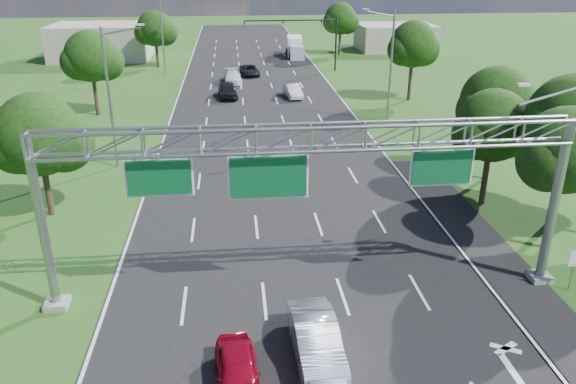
{
  "coord_description": "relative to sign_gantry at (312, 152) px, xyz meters",
  "views": [
    {
      "loc": [
        -2.87,
        -9.93,
        14.46
      ],
      "look_at": [
        -0.31,
        15.64,
        3.55
      ],
      "focal_mm": 35.0,
      "sensor_mm": 36.0,
      "label": 1
    }
  ],
  "objects": [
    {
      "name": "car_queue_b",
      "position": [
        -0.86,
        50.96,
        -6.24
      ],
      "size": [
        2.7,
        4.9,
        1.3
      ],
      "primitive_type": "imported",
      "rotation": [
        0.0,
        0.0,
        0.12
      ],
      "color": "black",
      "rests_on": "ground"
    },
    {
      "name": "road",
      "position": [
        -0.33,
        18.0,
        -6.89
      ],
      "size": [
        18.0,
        180.0,
        0.02
      ],
      "primitive_type": "cube",
      "color": "black",
      "rests_on": "ground"
    },
    {
      "name": "car_queue_c",
      "position": [
        -3.7,
        38.98,
        -6.07
      ],
      "size": [
        2.3,
        4.95,
        1.64
      ],
      "primitive_type": "imported",
      "rotation": [
        0.0,
        0.0,
        0.08
      ],
      "color": "black",
      "rests_on": "ground"
    },
    {
      "name": "traffic_signal",
      "position": [
        7.15,
        53.0,
        -1.72
      ],
      "size": [
        12.21,
        0.24,
        7.0
      ],
      "color": "black",
      "rests_on": "ground"
    },
    {
      "name": "road_flare",
      "position": [
        9.87,
        2.0,
        -6.89
      ],
      "size": [
        3.0,
        30.0,
        0.02
      ],
      "primitive_type": "cube",
      "color": "black",
      "rests_on": "ground"
    },
    {
      "name": "tree_verge_re",
      "position": [
        13.75,
        66.04,
        -1.7
      ],
      "size": [
        5.76,
        4.8,
        7.84
      ],
      "color": "#2D2116",
      "rests_on": "ground"
    },
    {
      "name": "car_queue_d",
      "position": [
        3.39,
        38.41,
        -6.2
      ],
      "size": [
        1.91,
        4.34,
        1.38
      ],
      "primitive_type": "imported",
      "rotation": [
        0.0,
        0.0,
        0.11
      ],
      "color": "silver",
      "rests_on": "ground"
    },
    {
      "name": "tree_verge_rd",
      "position": [
        15.75,
        36.04,
        -1.26
      ],
      "size": [
        5.76,
        4.8,
        8.28
      ],
      "color": "#2D2116",
      "rests_on": "ground"
    },
    {
      "name": "red_coupe",
      "position": [
        -3.39,
        -5.85,
        -6.23
      ],
      "size": [
        1.88,
        4.01,
        1.33
      ],
      "primitive_type": "imported",
      "rotation": [
        0.0,
        0.0,
        0.08
      ],
      "color": "maroon",
      "rests_on": "ground"
    },
    {
      "name": "streetlight_l_far",
      "position": [
        -11.63,
        53.0,
        -1.31
      ],
      "size": [
        2.97,
        0.22,
        10.16
      ],
      "color": "gray",
      "rests_on": "ground"
    },
    {
      "name": "tree_verge_lc",
      "position": [
        -13.25,
        58.04,
        -1.92
      ],
      "size": [
        5.76,
        4.8,
        7.62
      ],
      "color": "#2D2116",
      "rests_on": "ground"
    },
    {
      "name": "building_left",
      "position": [
        -22.33,
        66.0,
        -4.39
      ],
      "size": [
        14.0,
        10.0,
        5.0
      ],
      "primitive_type": "cube",
      "color": "#A09386",
      "rests_on": "ground"
    },
    {
      "name": "box_truck",
      "position": [
        6.6,
        65.02,
        -5.52
      ],
      "size": [
        2.59,
        7.7,
        2.87
      ],
      "rotation": [
        0.0,
        0.0,
        -0.08
      ],
      "color": "white",
      "rests_on": "ground"
    },
    {
      "name": "streetlight_r_mid",
      "position": [
        10.97,
        28.0,
        -1.31
      ],
      "size": [
        2.97,
        0.22,
        10.16
      ],
      "color": "gray",
      "rests_on": "ground"
    },
    {
      "name": "sign_gantry",
      "position": [
        0.0,
        0.0,
        0.0
      ],
      "size": [
        23.5,
        1.0,
        9.56
      ],
      "color": "gray",
      "rests_on": "ground"
    },
    {
      "name": "building_right",
      "position": [
        23.67,
        70.0,
        -4.89
      ],
      "size": [
        12.0,
        9.0,
        4.0
      ],
      "primitive_type": "cube",
      "color": "#A09386",
      "rests_on": "ground"
    },
    {
      "name": "car_queue_a",
      "position": [
        -3.12,
        46.85,
        -6.19
      ],
      "size": [
        2.29,
        4.97,
        1.41
      ],
      "primitive_type": "imported",
      "rotation": [
        0.0,
        0.0,
        0.07
      ],
      "color": "white",
      "rests_on": "ground"
    },
    {
      "name": "tree_verge_la",
      "position": [
        -14.25,
        10.04,
        -2.13
      ],
      "size": [
        5.76,
        4.8,
        7.4
      ],
      "color": "#2D2116",
      "rests_on": "ground"
    },
    {
      "name": "streetlight_l_near",
      "position": [
        -11.63,
        18.0,
        -1.31
      ],
      "size": [
        2.97,
        0.22,
        10.16
      ],
      "color": "gray",
      "rests_on": "ground"
    },
    {
      "name": "tree_cluster_right",
      "position": [
        14.47,
        7.19,
        -1.58
      ],
      "size": [
        9.91,
        14.6,
        8.68
      ],
      "color": "#2D2116",
      "rests_on": "ground"
    },
    {
      "name": "regulatory_sign",
      "position": [
        12.07,
        -1.02,
        -5.38
      ],
      "size": [
        0.6,
        0.08,
        2.1
      ],
      "color": "gray",
      "rests_on": "ground"
    },
    {
      "name": "silver_sedan",
      "position": [
        -0.37,
        -4.49,
        -6.1
      ],
      "size": [
        1.89,
        4.88,
        1.59
      ],
      "primitive_type": "imported",
      "rotation": [
        0.0,
        0.0,
        0.04
      ],
      "color": "silver",
      "rests_on": "ground"
    },
    {
      "name": "ground",
      "position": [
        -0.33,
        18.0,
        -6.89
      ],
      "size": [
        220.0,
        220.0,
        0.0
      ],
      "primitive_type": "plane",
      "color": "#245218",
      "rests_on": "ground"
    },
    {
      "name": "tree_verge_lb",
      "position": [
        -16.25,
        33.04,
        -1.48
      ],
      "size": [
        5.76,
        4.8,
        8.06
      ],
      "color": "#2D2116",
      "rests_on": "ground"
    }
  ]
}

